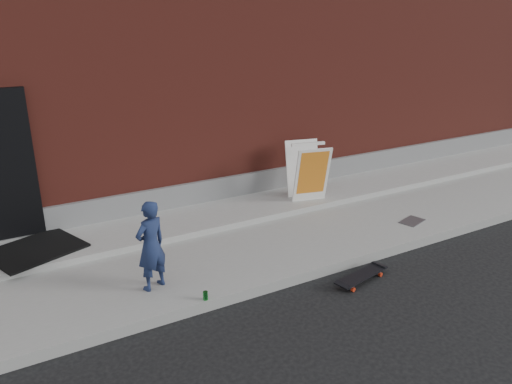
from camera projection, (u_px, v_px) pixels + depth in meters
ground at (251, 299)px, 6.50m from camera, size 80.00×80.00×0.00m
sidewalk at (204, 249)px, 7.71m from camera, size 20.00×3.00×0.15m
apron at (182, 222)px, 8.40m from camera, size 20.00×1.20×0.10m
building at (103, 60)px, 11.39m from camera, size 20.00×8.10×5.00m
child at (151, 246)px, 6.28m from camera, size 0.51×0.42×1.20m
skateboard at (362, 276)px, 6.90m from camera, size 0.92×0.41×0.10m
pizza_sign at (308, 171)px, 9.13m from camera, size 0.79×0.88×1.06m
soda_can at (205, 296)px, 6.19m from camera, size 0.07×0.07×0.11m
doormat at (36, 249)px, 7.26m from camera, size 1.47×1.33×0.03m
utility_plate at (412, 221)px, 8.53m from camera, size 0.50×0.40×0.01m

